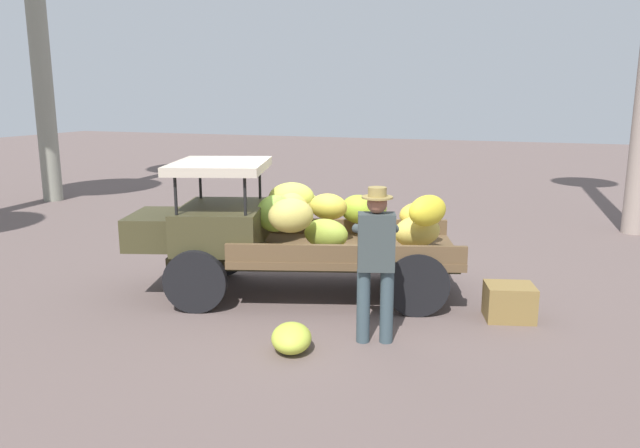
{
  "coord_description": "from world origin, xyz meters",
  "views": [
    {
      "loc": [
        -3.1,
        7.77,
        2.73
      ],
      "look_at": [
        -0.31,
        0.18,
        1.0
      ],
      "focal_mm": 34.02,
      "sensor_mm": 36.0,
      "label": 1
    }
  ],
  "objects_px": {
    "farmer": "(376,256)",
    "loose_banana_bunch": "(291,338)",
    "truck": "(286,229)",
    "wooden_crate": "(509,302)"
  },
  "relations": [
    {
      "from": "wooden_crate",
      "to": "farmer",
      "type": "bearing_deg",
      "value": 42.28
    },
    {
      "from": "truck",
      "to": "loose_banana_bunch",
      "type": "distance_m",
      "value": 2.15
    },
    {
      "from": "loose_banana_bunch",
      "to": "wooden_crate",
      "type": "bearing_deg",
      "value": -139.74
    },
    {
      "from": "truck",
      "to": "loose_banana_bunch",
      "type": "bearing_deg",
      "value": 97.25
    },
    {
      "from": "truck",
      "to": "wooden_crate",
      "type": "xyz_separation_m",
      "value": [
        -2.99,
        -0.0,
        -0.7
      ]
    },
    {
      "from": "farmer",
      "to": "wooden_crate",
      "type": "bearing_deg",
      "value": -65.49
    },
    {
      "from": "truck",
      "to": "farmer",
      "type": "bearing_deg",
      "value": 124.68
    },
    {
      "from": "truck",
      "to": "farmer",
      "type": "xyz_separation_m",
      "value": [
        -1.61,
        1.25,
        0.08
      ]
    },
    {
      "from": "loose_banana_bunch",
      "to": "farmer",
      "type": "bearing_deg",
      "value": -143.67
    },
    {
      "from": "farmer",
      "to": "loose_banana_bunch",
      "type": "bearing_deg",
      "value": 108.57
    }
  ]
}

